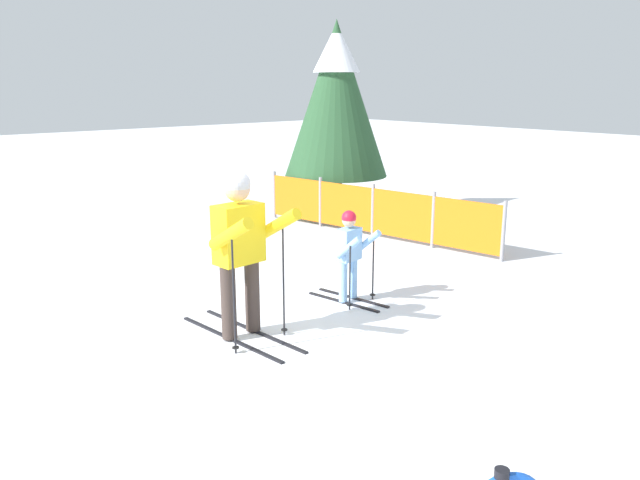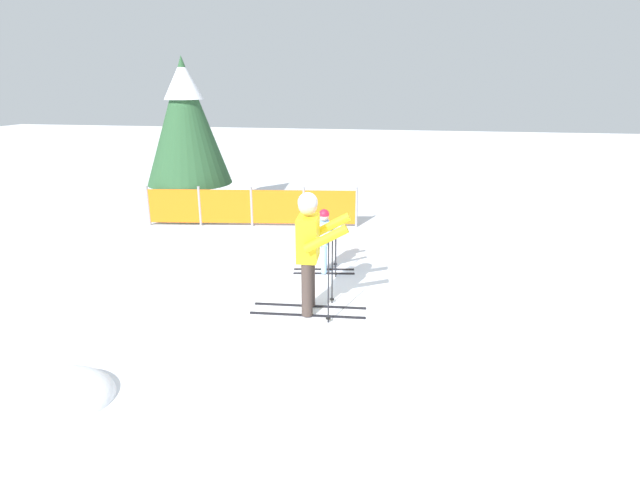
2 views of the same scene
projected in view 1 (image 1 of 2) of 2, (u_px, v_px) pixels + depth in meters
ground_plane at (246, 329)px, 6.86m from camera, size 60.00×60.00×0.00m
skier_adult at (240, 239)px, 6.42m from camera, size 1.70×0.79×1.78m
skier_child at (350, 249)px, 7.59m from camera, size 1.10×0.54×1.15m
safety_fence at (373, 210)px, 10.90m from camera, size 4.87×0.76×0.93m
conifer_far at (336, 97)px, 12.27m from camera, size 2.06×2.06×3.83m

